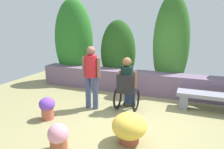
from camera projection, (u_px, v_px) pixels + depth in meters
ground_plane at (127, 118)px, 4.82m from camera, size 10.02×10.02×0.00m
stone_retaining_wall at (146, 83)px, 6.49m from camera, size 7.15×0.59×0.66m
hedge_backdrop at (144, 47)px, 6.86m from camera, size 7.25×1.19×3.00m
stone_bench at (212, 100)px, 5.15m from camera, size 1.65×0.45×0.44m
person_in_wheelchair at (127, 85)px, 5.20m from camera, size 0.53×0.66×1.33m
person_standing_companion at (91, 73)px, 5.19m from camera, size 0.49×0.30×1.58m
flower_pot_purple_near at (129, 127)px, 3.78m from camera, size 0.63×0.63×0.56m
flower_pot_terracotta_by_wall at (47, 107)px, 4.72m from camera, size 0.35×0.35×0.51m
flower_pot_red_accent at (58, 137)px, 3.53m from camera, size 0.35×0.35×0.49m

